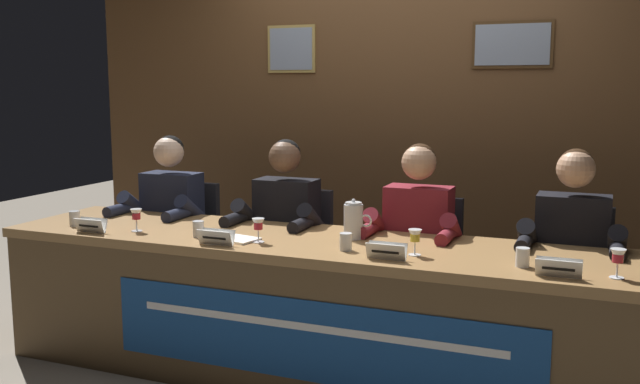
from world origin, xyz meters
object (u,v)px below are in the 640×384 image
object	(u,v)px
chair_center_left	(295,265)
water_cup_far_right	(523,258)
nameplate_center_right	(386,251)
chair_center_right	(422,278)
juice_glass_far_left	(136,216)
water_cup_far_left	(75,219)
document_stack_center_left	(237,239)
panelist_center_left	(281,227)
chair_far_left	(184,253)
nameplate_far_right	(559,268)
water_pitcher_central	(354,221)
nameplate_far_left	(91,225)
water_cup_center_left	(198,230)
chair_far_right	(570,294)
panelist_center_right	(415,238)
conference_table	(312,289)
juice_glass_far_right	(618,258)
juice_glass_center_left	(258,226)
panelist_far_right	(571,251)
panelist_far_left	(165,218)
nameplate_center_left	(216,237)
water_cup_center_right	(346,243)
juice_glass_center_right	(415,237)

from	to	relation	value
chair_center_left	water_cup_far_right	size ratio (longest dim) A/B	10.46
nameplate_center_right	chair_center_right	bearing A→B (deg)	92.44
juice_glass_far_left	chair_center_left	world-z (taller)	chair_center_left
juice_glass_far_left	water_cup_far_left	size ratio (longest dim) A/B	1.46
document_stack_center_left	panelist_center_left	bearing A→B (deg)	90.98
panelist_center_left	nameplate_center_right	world-z (taller)	panelist_center_left
panelist_center_left	chair_far_left	bearing A→B (deg)	166.12
nameplate_far_right	water_pitcher_central	size ratio (longest dim) A/B	0.89
nameplate_far_left	water_cup_center_left	bearing A→B (deg)	12.13
chair_center_right	water_cup_far_left	bearing A→B (deg)	-157.30
chair_far_left	chair_far_right	size ratio (longest dim) A/B	1.00
water_cup_center_left	panelist_center_right	world-z (taller)	panelist_center_right
nameplate_far_left	document_stack_center_left	distance (m)	0.83
conference_table	chair_center_left	world-z (taller)	chair_center_left
chair_far_right	water_cup_far_right	world-z (taller)	chair_far_right
water_cup_far_left	chair_far_right	size ratio (longest dim) A/B	0.10
chair_center_right	juice_glass_far_right	distance (m)	1.34
water_cup_center_left	nameplate_center_right	size ratio (longest dim) A/B	0.46
chair_center_left	juice_glass_center_left	distance (m)	0.86
panelist_center_right	panelist_far_right	bearing A→B (deg)	0.00
nameplate_center_right	chair_far_right	size ratio (longest dim) A/B	0.21
panelist_far_right	document_stack_center_left	xyz separation A→B (m)	(-1.60, -0.55, 0.04)
panelist_far_left	water_cup_center_left	xyz separation A→B (m)	(0.59, -0.55, 0.07)
chair_far_left	water_cup_far_right	world-z (taller)	chair_far_left
chair_far_left	nameplate_center_left	world-z (taller)	chair_far_left
panelist_center_left	juice_glass_center_left	distance (m)	0.58
water_cup_center_right	water_pitcher_central	size ratio (longest dim) A/B	0.40
juice_glass_center_left	document_stack_center_left	world-z (taller)	juice_glass_center_left
nameplate_center_left	panelist_far_right	xyz separation A→B (m)	(1.64, 0.69, -0.08)
panelist_center_right	panelist_center_left	bearing A→B (deg)	180.00
juice_glass_far_left	panelist_far_right	bearing A→B (deg)	14.13
juice_glass_far_left	water_cup_center_left	xyz separation A→B (m)	(0.39, 0.00, -0.05)
panelist_center_right	water_cup_far_left	bearing A→B (deg)	-162.81
water_cup_center_left	chair_far_right	size ratio (longest dim) A/B	0.10
chair_center_right	water_cup_far_right	world-z (taller)	chair_center_right
chair_center_left	nameplate_center_right	xyz separation A→B (m)	(0.84, -0.85, 0.35)
juice_glass_center_right	document_stack_center_left	size ratio (longest dim) A/B	0.52
chair_far_left	juice_glass_center_right	xyz separation A→B (m)	(1.74, -0.72, 0.40)
juice_glass_far_right	water_pitcher_central	size ratio (longest dim) A/B	0.59
conference_table	nameplate_far_left	world-z (taller)	nameplate_far_left
nameplate_center_left	nameplate_far_right	bearing A→B (deg)	0.78
juice_glass_far_right	water_cup_far_right	bearing A→B (deg)	173.46
juice_glass_far_right	water_cup_far_right	world-z (taller)	juice_glass_far_right
chair_far_left	nameplate_far_right	distance (m)	2.57
juice_glass_center_left	juice_glass_center_right	distance (m)	0.81
panelist_center_right	panelist_far_right	size ratio (longest dim) A/B	1.00
water_cup_center_right	nameplate_far_right	distance (m)	0.99
panelist_far_right	nameplate_center_left	bearing A→B (deg)	-157.28
nameplate_center_right	panelist_far_right	xyz separation A→B (m)	(0.77, 0.65, -0.08)
chair_far_left	document_stack_center_left	xyz separation A→B (m)	(0.81, -0.74, 0.32)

